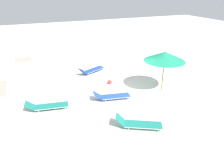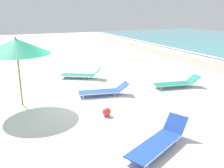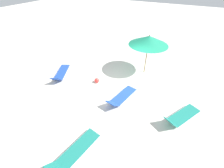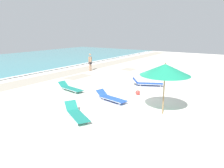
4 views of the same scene
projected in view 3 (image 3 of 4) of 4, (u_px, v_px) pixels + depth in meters
The scene contains 7 objects.
ground_plane at pixel (121, 88), 8.93m from camera, with size 60.00×60.00×0.16m.
beach_umbrella at pixel (149, 40), 8.87m from camera, with size 2.39×2.39×2.55m.
sun_lounger_under_umbrella at pixel (182, 116), 6.83m from camera, with size 1.54×2.12×0.57m.
sun_lounger_beside_umbrella at pixel (122, 97), 7.89m from camera, with size 0.99×2.15×0.51m.
sun_lounger_near_water_left at pixel (61, 73), 9.68m from camera, with size 1.51×2.26×0.59m.
sun_lounger_near_water_right at pixel (75, 151), 5.51m from camera, with size 0.96×2.22×0.52m.
beach_ball at pixel (97, 80), 9.16m from camera, with size 0.29×0.29×0.29m.
Camera 3 is at (-2.74, 6.43, 5.52)m, focal length 24.00 mm.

